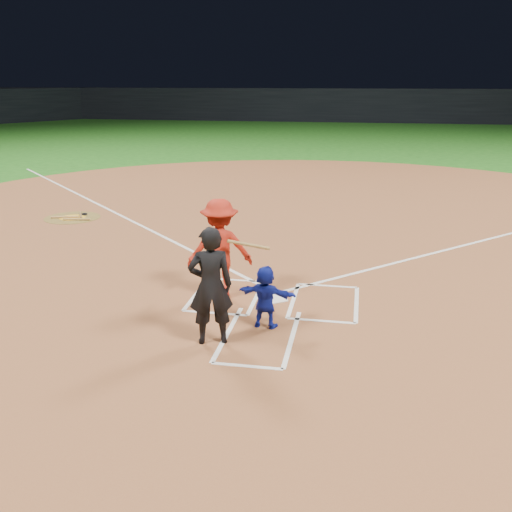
% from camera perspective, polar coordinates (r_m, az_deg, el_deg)
% --- Properties ---
extents(ground, '(120.00, 120.00, 0.00)m').
position_cam_1_polar(ground, '(11.26, 1.87, -4.35)').
color(ground, '#1C5A16').
rests_on(ground, ground).
extents(home_plate_dirt, '(28.00, 28.00, 0.01)m').
position_cam_1_polar(home_plate_dirt, '(16.93, 4.91, 3.10)').
color(home_plate_dirt, brown).
rests_on(home_plate_dirt, ground).
extents(stadium_wall_far, '(80.00, 1.20, 3.20)m').
position_cam_1_polar(stadium_wall_far, '(58.42, 9.18, 14.65)').
color(stadium_wall_far, black).
rests_on(stadium_wall_far, ground).
extents(home_plate, '(0.60, 0.60, 0.02)m').
position_cam_1_polar(home_plate, '(11.25, 1.88, -4.25)').
color(home_plate, white).
rests_on(home_plate, home_plate_dirt).
extents(on_deck_circle, '(1.70, 1.70, 0.01)m').
position_cam_1_polar(on_deck_circle, '(18.64, -17.88, 3.67)').
color(on_deck_circle, brown).
rests_on(on_deck_circle, home_plate_dirt).
extents(on_deck_logo, '(0.80, 0.80, 0.00)m').
position_cam_1_polar(on_deck_logo, '(18.64, -17.88, 3.69)').
color(on_deck_logo, gold).
rests_on(on_deck_logo, on_deck_circle).
extents(on_deck_bat_a, '(0.46, 0.77, 0.06)m').
position_cam_1_polar(on_deck_bat_a, '(18.78, -17.14, 3.95)').
color(on_deck_bat_a, olive).
rests_on(on_deck_bat_a, on_deck_circle).
extents(on_deck_bat_b, '(0.83, 0.28, 0.06)m').
position_cam_1_polar(on_deck_bat_b, '(18.64, -18.58, 3.72)').
color(on_deck_bat_b, '#A8743D').
rests_on(on_deck_bat_b, on_deck_circle).
extents(on_deck_bat_c, '(0.84, 0.18, 0.06)m').
position_cam_1_polar(on_deck_bat_c, '(18.23, -17.49, 3.54)').
color(on_deck_bat_c, '#A3793B').
rests_on(on_deck_bat_c, on_deck_circle).
extents(bat_weight_donut, '(0.19, 0.19, 0.05)m').
position_cam_1_polar(bat_weight_donut, '(18.88, -16.79, 4.04)').
color(bat_weight_donut, black).
rests_on(bat_weight_donut, on_deck_circle).
extents(catcher, '(1.07, 0.48, 1.11)m').
position_cam_1_polar(catcher, '(9.83, 0.95, -4.09)').
color(catcher, '#13209B').
rests_on(catcher, home_plate_dirt).
extents(umpire, '(0.83, 0.67, 1.96)m').
position_cam_1_polar(umpire, '(9.14, -4.56, -3.01)').
color(umpire, black).
rests_on(umpire, home_plate_dirt).
extents(chalk_markings, '(28.35, 17.32, 0.01)m').
position_cam_1_polar(chalk_markings, '(16.25, 4.67, 2.52)').
color(chalk_markings, white).
rests_on(chalk_markings, home_plate_dirt).
extents(batter_at_plate, '(1.70, 1.07, 1.97)m').
position_cam_1_polar(batter_at_plate, '(11.08, -3.64, 0.73)').
color(batter_at_plate, red).
rests_on(batter_at_plate, home_plate_dirt).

